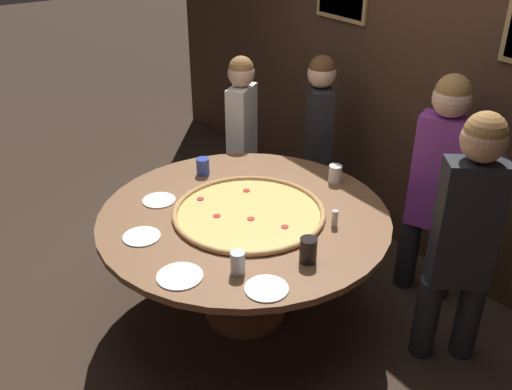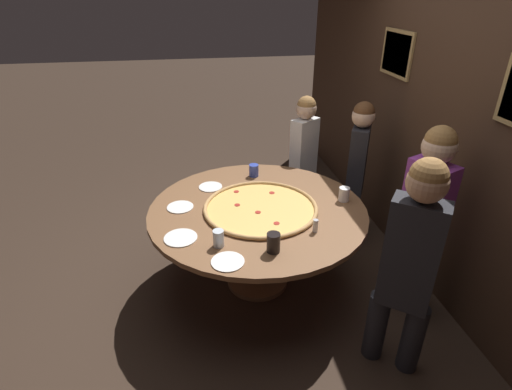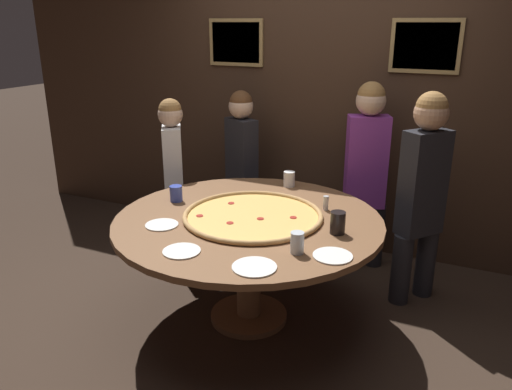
{
  "view_description": "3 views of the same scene",
  "coord_description": "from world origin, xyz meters",
  "px_view_note": "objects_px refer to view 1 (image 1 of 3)",
  "views": [
    {
      "loc": [
        2.4,
        -1.6,
        2.44
      ],
      "look_at": [
        -0.02,
        0.1,
        0.83
      ],
      "focal_mm": 40.0,
      "sensor_mm": 36.0,
      "label": 1
    },
    {
      "loc": [
        2.69,
        -0.49,
        2.3
      ],
      "look_at": [
        -0.02,
        -0.01,
        0.85
      ],
      "focal_mm": 28.0,
      "sensor_mm": 36.0,
      "label": 2
    },
    {
      "loc": [
        1.29,
        -2.66,
        1.93
      ],
      "look_at": [
        0.01,
        0.09,
        0.87
      ],
      "focal_mm": 35.0,
      "sensor_mm": 36.0,
      "label": 3
    }
  ],
  "objects_px": {
    "white_plate_beside_cup": "(159,200)",
    "diner_far_left": "(465,230)",
    "drink_cup_near_right": "(335,174)",
    "diner_far_right": "(438,178)",
    "diner_centre_back": "(318,135)",
    "white_plate_left_side": "(267,288)",
    "condiment_shaker": "(335,218)",
    "giant_pizza": "(249,212)",
    "white_plate_near_front": "(142,237)",
    "drink_cup_by_shaker": "(203,166)",
    "dining_table": "(244,231)",
    "drink_cup_far_right": "(238,263)",
    "drink_cup_front_edge": "(309,250)",
    "diner_side_left": "(242,131)",
    "white_plate_right_side": "(180,276)"
  },
  "relations": [
    {
      "from": "condiment_shaker",
      "to": "diner_side_left",
      "type": "relative_size",
      "value": 0.07
    },
    {
      "from": "diner_far_left",
      "to": "diner_centre_back",
      "type": "xyz_separation_m",
      "value": [
        -1.54,
        0.32,
        -0.07
      ]
    },
    {
      "from": "drink_cup_front_edge",
      "to": "white_plate_beside_cup",
      "type": "distance_m",
      "value": 1.07
    },
    {
      "from": "white_plate_left_side",
      "to": "diner_far_right",
      "type": "distance_m",
      "value": 1.44
    },
    {
      "from": "white_plate_left_side",
      "to": "drink_cup_far_right",
      "type": "bearing_deg",
      "value": -168.32
    },
    {
      "from": "drink_cup_near_right",
      "to": "white_plate_near_front",
      "type": "distance_m",
      "value": 1.32
    },
    {
      "from": "dining_table",
      "to": "drink_cup_near_right",
      "type": "xyz_separation_m",
      "value": [
        -0.0,
        0.71,
        0.17
      ]
    },
    {
      "from": "drink_cup_far_right",
      "to": "diner_side_left",
      "type": "xyz_separation_m",
      "value": [
        -1.48,
        1.02,
        -0.04
      ]
    },
    {
      "from": "drink_cup_front_edge",
      "to": "diner_centre_back",
      "type": "bearing_deg",
      "value": 137.54
    },
    {
      "from": "drink_cup_front_edge",
      "to": "diner_side_left",
      "type": "bearing_deg",
      "value": 157.39
    },
    {
      "from": "drink_cup_near_right",
      "to": "white_plate_beside_cup",
      "type": "relative_size",
      "value": 0.57
    },
    {
      "from": "white_plate_right_side",
      "to": "white_plate_left_side",
      "type": "relative_size",
      "value": 1.08
    },
    {
      "from": "white_plate_beside_cup",
      "to": "diner_far_right",
      "type": "xyz_separation_m",
      "value": [
        0.91,
        1.46,
        0.11
      ]
    },
    {
      "from": "drink_cup_front_edge",
      "to": "diner_far_right",
      "type": "relative_size",
      "value": 0.09
    },
    {
      "from": "condiment_shaker",
      "to": "drink_cup_far_right",
      "type": "bearing_deg",
      "value": -85.32
    },
    {
      "from": "white_plate_beside_cup",
      "to": "diner_far_left",
      "type": "height_order",
      "value": "diner_far_left"
    },
    {
      "from": "drink_cup_front_edge",
      "to": "condiment_shaker",
      "type": "distance_m",
      "value": 0.39
    },
    {
      "from": "dining_table",
      "to": "drink_cup_far_right",
      "type": "height_order",
      "value": "drink_cup_far_right"
    },
    {
      "from": "giant_pizza",
      "to": "white_plate_near_front",
      "type": "xyz_separation_m",
      "value": [
        -0.14,
        -0.62,
        -0.01
      ]
    },
    {
      "from": "drink_cup_far_right",
      "to": "white_plate_beside_cup",
      "type": "distance_m",
      "value": 0.89
    },
    {
      "from": "dining_table",
      "to": "drink_cup_far_right",
      "type": "relative_size",
      "value": 14.24
    },
    {
      "from": "giant_pizza",
      "to": "white_plate_left_side",
      "type": "distance_m",
      "value": 0.71
    },
    {
      "from": "drink_cup_far_right",
      "to": "white_plate_near_front",
      "type": "distance_m",
      "value": 0.63
    },
    {
      "from": "white_plate_near_front",
      "to": "diner_far_left",
      "type": "height_order",
      "value": "diner_far_left"
    },
    {
      "from": "giant_pizza",
      "to": "white_plate_near_front",
      "type": "bearing_deg",
      "value": -102.3
    },
    {
      "from": "diner_far_left",
      "to": "white_plate_near_front",
      "type": "bearing_deg",
      "value": -0.67
    },
    {
      "from": "giant_pizza",
      "to": "drink_cup_near_right",
      "type": "bearing_deg",
      "value": 91.98
    },
    {
      "from": "drink_cup_near_right",
      "to": "diner_far_right",
      "type": "bearing_deg",
      "value": 39.74
    },
    {
      "from": "condiment_shaker",
      "to": "diner_far_right",
      "type": "distance_m",
      "value": 0.78
    },
    {
      "from": "diner_centre_back",
      "to": "white_plate_near_front",
      "type": "bearing_deg",
      "value": 134.29
    },
    {
      "from": "white_plate_right_side",
      "to": "white_plate_beside_cup",
      "type": "distance_m",
      "value": 0.8
    },
    {
      "from": "white_plate_left_side",
      "to": "diner_centre_back",
      "type": "height_order",
      "value": "diner_centre_back"
    },
    {
      "from": "drink_cup_by_shaker",
      "to": "white_plate_left_side",
      "type": "distance_m",
      "value": 1.3
    },
    {
      "from": "condiment_shaker",
      "to": "diner_centre_back",
      "type": "distance_m",
      "value": 1.23
    },
    {
      "from": "white_plate_beside_cup",
      "to": "condiment_shaker",
      "type": "xyz_separation_m",
      "value": [
        0.83,
        0.68,
        0.05
      ]
    },
    {
      "from": "diner_centre_back",
      "to": "white_plate_beside_cup",
      "type": "bearing_deg",
      "value": 124.87
    },
    {
      "from": "condiment_shaker",
      "to": "giant_pizza",
      "type": "bearing_deg",
      "value": -139.68
    },
    {
      "from": "white_plate_left_side",
      "to": "diner_side_left",
      "type": "bearing_deg",
      "value": 149.61
    },
    {
      "from": "white_plate_beside_cup",
      "to": "diner_far_left",
      "type": "xyz_separation_m",
      "value": [
        1.39,
        1.09,
        0.11
      ]
    },
    {
      "from": "drink_cup_front_edge",
      "to": "diner_centre_back",
      "type": "xyz_separation_m",
      "value": [
        -1.17,
        1.07,
        -0.02
      ]
    },
    {
      "from": "drink_cup_far_right",
      "to": "white_plate_left_side",
      "type": "height_order",
      "value": "drink_cup_far_right"
    },
    {
      "from": "white_plate_beside_cup",
      "to": "diner_centre_back",
      "type": "distance_m",
      "value": 1.42
    },
    {
      "from": "dining_table",
      "to": "drink_cup_front_edge",
      "type": "distance_m",
      "value": 0.61
    },
    {
      "from": "drink_cup_far_right",
      "to": "diner_centre_back",
      "type": "xyz_separation_m",
      "value": [
        -1.04,
        1.42,
        -0.01
      ]
    },
    {
      "from": "drink_cup_by_shaker",
      "to": "white_plate_left_side",
      "type": "xyz_separation_m",
      "value": [
        1.24,
        -0.38,
        -0.05
      ]
    },
    {
      "from": "white_plate_beside_cup",
      "to": "white_plate_near_front",
      "type": "bearing_deg",
      "value": -39.81
    },
    {
      "from": "drink_cup_front_edge",
      "to": "drink_cup_by_shaker",
      "type": "bearing_deg",
      "value": 176.62
    },
    {
      "from": "giant_pizza",
      "to": "diner_far_right",
      "type": "xyz_separation_m",
      "value": [
        0.46,
        1.1,
        0.1
      ]
    },
    {
      "from": "diner_centre_back",
      "to": "dining_table",
      "type": "bearing_deg",
      "value": 147.15
    },
    {
      "from": "drink_cup_far_right",
      "to": "diner_far_right",
      "type": "height_order",
      "value": "diner_far_right"
    }
  ]
}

